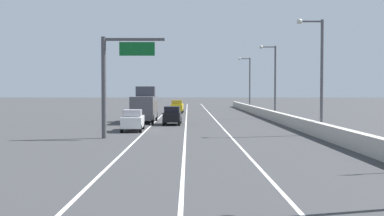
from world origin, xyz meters
TOP-DOWN VIEW (x-y plane):
  - ground_plane at (0.00, 64.00)m, footprint 320.00×320.00m
  - lane_stripe_left at (-5.50, 55.00)m, footprint 0.16×130.00m
  - lane_stripe_center at (-2.00, 55.00)m, footprint 0.16×130.00m
  - lane_stripe_right at (1.50, 55.00)m, footprint 0.16×130.00m
  - jersey_barrier_right at (8.20, 40.00)m, footprint 0.60×120.00m
  - overhead_sign_gantry at (-7.26, 32.21)m, footprint 4.68×0.36m
  - lamp_post_right_second at (8.50, 34.54)m, footprint 2.14×0.44m
  - lamp_post_right_third at (8.91, 56.96)m, footprint 2.14×0.44m
  - lamp_post_right_fourth at (8.61, 79.38)m, footprint 2.14×0.44m
  - car_white_0 at (-6.60, 38.56)m, footprint 1.90×4.60m
  - car_black_1 at (-3.41, 46.03)m, footprint 1.87×4.07m
  - car_yellow_2 at (-3.48, 71.07)m, footprint 1.99×4.41m
  - box_truck at (-6.57, 49.54)m, footprint 2.49×7.63m

SIDE VIEW (x-z plane):
  - ground_plane at x=0.00m, z-range 0.00..0.00m
  - lane_stripe_left at x=-5.50m, z-range 0.00..0.00m
  - lane_stripe_center at x=-2.00m, z-range 0.00..0.00m
  - lane_stripe_right at x=1.50m, z-range 0.00..0.00m
  - jersey_barrier_right at x=8.20m, z-range 0.00..1.10m
  - car_white_0 at x=-6.60m, z-range 0.00..1.87m
  - car_black_1 at x=-3.41m, z-range -0.01..1.90m
  - car_yellow_2 at x=-3.48m, z-range 0.00..2.00m
  - box_truck at x=-6.57m, z-range -0.18..3.79m
  - overhead_sign_gantry at x=-7.26m, z-range 0.98..8.48m
  - lamp_post_right_second at x=8.50m, z-range 0.73..9.92m
  - lamp_post_right_third at x=8.91m, z-range 0.73..9.92m
  - lamp_post_right_fourth at x=8.61m, z-range 0.73..9.92m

